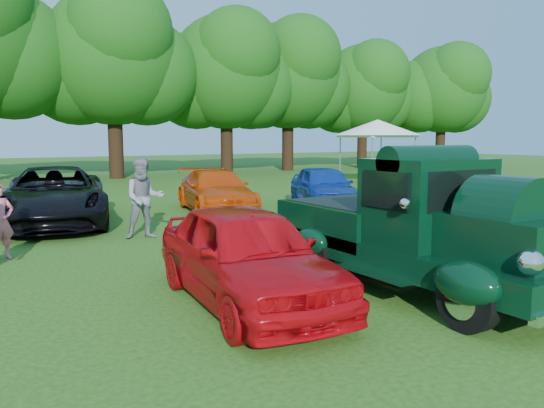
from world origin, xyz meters
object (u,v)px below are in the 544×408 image
spectator_pink (0,222)px  back_car_orange (216,191)px  red_convertible (247,255)px  hero_pickup (414,232)px  back_car_blue (324,187)px  back_car_black (54,196)px  back_car_green (439,178)px  canopy_tent (377,128)px  spectator_grey (144,198)px

spectator_pink → back_car_orange: bearing=10.2°
red_convertible → spectator_pink: spectator_pink is taller
hero_pickup → back_car_blue: 9.29m
red_convertible → back_car_black: bearing=103.1°
back_car_blue → spectator_pink: (-9.77, -2.65, 0.03)m
hero_pickup → red_convertible: (-2.63, 0.66, -0.18)m
red_convertible → back_car_green: (13.82, 8.52, -0.05)m
canopy_tent → back_car_orange: bearing=-156.6°
spectator_grey → canopy_tent: bearing=40.5°
hero_pickup → back_car_orange: bearing=83.4°
back_car_green → red_convertible: bearing=-152.5°
back_car_orange → canopy_tent: 12.50m
back_car_orange → spectator_pink: 7.43m
red_convertible → spectator_pink: (-2.70, 4.85, 0.04)m
back_car_orange → back_car_blue: 3.57m
back_car_orange → back_car_blue: (3.38, -1.14, 0.05)m
hero_pickup → back_car_blue: size_ratio=1.25×
red_convertible → back_car_blue: bearing=52.6°
back_car_black → canopy_tent: (16.08, 4.88, 2.01)m
back_car_black → back_car_orange: (4.78, -0.00, -0.12)m
red_convertible → spectator_grey: bearing=92.3°
back_car_orange → red_convertible: bearing=-101.4°
back_car_blue → red_convertible: bearing=-110.5°
canopy_tent → back_car_blue: bearing=-142.8°
hero_pickup → back_car_black: bearing=111.8°
hero_pickup → back_car_green: (11.19, 9.17, -0.23)m
back_car_orange → spectator_grey: (-3.34, -3.11, 0.28)m
back_car_blue → back_car_green: back_car_blue is taller
back_car_blue → spectator_grey: bearing=-140.8°
spectator_pink → spectator_grey: bearing=-8.0°
hero_pickup → back_car_green: size_ratio=1.31×
back_car_black → spectator_pink: 4.12m
back_car_green → spectator_pink: (-16.52, -3.67, 0.09)m
spectator_pink → back_car_green: bearing=-7.9°
spectator_pink → hero_pickup: bearing=-66.4°
back_car_orange → back_car_blue: size_ratio=1.09×
hero_pickup → canopy_tent: canopy_tent is taller
back_car_orange → spectator_grey: 4.57m
hero_pickup → red_convertible: bearing=166.0°
red_convertible → spectator_pink: 5.55m
red_convertible → back_car_black: size_ratio=0.73×
hero_pickup → spectator_pink: bearing=134.1°
back_car_blue → spectator_pink: size_ratio=2.81×
spectator_pink → spectator_grey: 3.13m
red_convertible → back_car_blue: 10.31m
back_car_black → back_car_orange: bearing=11.9°
back_car_black → spectator_grey: (1.43, -3.12, 0.16)m
back_car_black → back_car_orange: size_ratio=1.24×
back_car_black → back_car_green: (14.90, -0.12, -0.13)m
back_car_blue → back_car_orange: bearing=-175.8°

